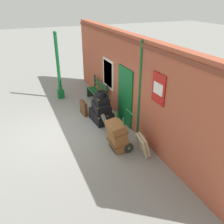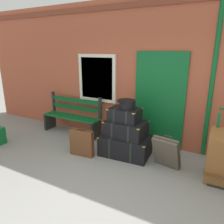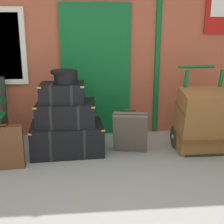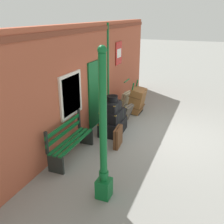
# 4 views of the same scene
# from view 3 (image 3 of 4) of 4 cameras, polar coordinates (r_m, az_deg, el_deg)

# --- Properties ---
(ground_plane) EXTENTS (60.00, 60.00, 0.00)m
(ground_plane) POSITION_cam_3_polar(r_m,az_deg,el_deg) (3.08, -2.96, -19.47)
(ground_plane) COLOR gray
(brick_facade) EXTENTS (10.40, 0.35, 3.20)m
(brick_facade) POSITION_cam_3_polar(r_m,az_deg,el_deg) (5.11, -4.59, 13.80)
(brick_facade) COLOR #AD5138
(brick_facade) RESTS_ON ground
(steamer_trunk_base) EXTENTS (1.05, 0.71, 0.43)m
(steamer_trunk_base) POSITION_cam_3_polar(r_m,az_deg,el_deg) (4.49, -8.23, -4.78)
(steamer_trunk_base) COLOR black
(steamer_trunk_base) RESTS_ON ground
(steamer_trunk_middle) EXTENTS (0.83, 0.58, 0.33)m
(steamer_trunk_middle) POSITION_cam_3_polar(r_m,az_deg,el_deg) (4.37, -8.41, -0.22)
(steamer_trunk_middle) COLOR black
(steamer_trunk_middle) RESTS_ON steamer_trunk_base
(steamer_trunk_top) EXTENTS (0.62, 0.46, 0.27)m
(steamer_trunk_top) POSITION_cam_3_polar(r_m,az_deg,el_deg) (4.33, -9.11, 3.54)
(steamer_trunk_top) COLOR black
(steamer_trunk_top) RESTS_ON steamer_trunk_middle
(round_hatbox) EXTENTS (0.36, 0.34, 0.18)m
(round_hatbox) POSITION_cam_3_polar(r_m,az_deg,el_deg) (4.28, -8.61, 6.60)
(round_hatbox) COLOR black
(round_hatbox) RESTS_ON steamer_trunk_top
(porters_trolley) EXTENTS (0.71, 0.59, 1.20)m
(porters_trolley) POSITION_cam_3_polar(r_m,az_deg,el_deg) (4.73, 15.45, -3.29)
(porters_trolley) COLOR black
(porters_trolley) RESTS_ON ground
(large_brown_trunk) EXTENTS (0.70, 0.59, 0.94)m
(large_brown_trunk) POSITION_cam_3_polar(r_m,az_deg,el_deg) (4.52, 16.39, -1.62)
(large_brown_trunk) COLOR brown
(large_brown_trunk) RESTS_ON ground
(suitcase_olive) EXTENTS (0.52, 0.42, 0.64)m
(suitcase_olive) POSITION_cam_3_polar(r_m,az_deg,el_deg) (4.36, 3.37, -3.77)
(suitcase_olive) COLOR #51473D
(suitcase_olive) RESTS_ON ground
(suitcase_cream) EXTENTS (0.62, 0.39, 0.60)m
(suitcase_cream) POSITION_cam_3_polar(r_m,az_deg,el_deg) (5.31, 19.09, -1.25)
(suitcase_cream) COLOR tan
(suitcase_cream) RESTS_ON ground
(suitcase_slate) EXTENTS (0.52, 0.17, 0.60)m
(suitcase_slate) POSITION_cam_3_polar(r_m,az_deg,el_deg) (4.16, -19.48, -6.24)
(suitcase_slate) COLOR brown
(suitcase_slate) RESTS_ON ground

